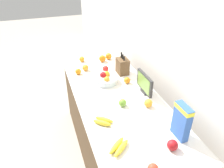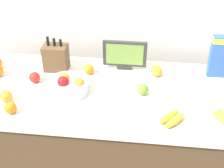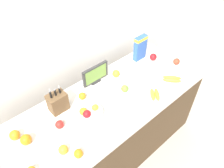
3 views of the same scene
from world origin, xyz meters
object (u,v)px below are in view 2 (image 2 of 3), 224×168
(apple_middle, at_px, (35,77))
(orange_front_center, at_px, (11,108))
(knife_block, at_px, (56,57))
(small_monitor, at_px, (125,55))
(fruit_bowl, at_px, (68,85))
(apple_by_knife_block, at_px, (143,89))
(banana_bunch_right, at_px, (172,119))
(cereal_box, at_px, (222,55))
(orange_front_left, at_px, (89,69))
(orange_by_cereal, at_px, (6,96))
(orange_mid_left, at_px, (157,71))

(apple_middle, relative_size, orange_front_center, 1.03)
(knife_block, xyz_separation_m, small_monitor, (0.47, 0.05, 0.02))
(small_monitor, xyz_separation_m, apple_middle, (-0.58, -0.23, -0.08))
(fruit_bowl, distance_m, apple_by_knife_block, 0.47)
(fruit_bowl, bearing_deg, banana_bunch_right, -19.19)
(cereal_box, height_order, orange_front_left, cereal_box)
(apple_middle, bearing_deg, banana_bunch_right, -18.63)
(apple_by_knife_block, relative_size, orange_front_left, 1.05)
(banana_bunch_right, xyz_separation_m, orange_by_cereal, (-0.99, 0.07, 0.02))
(banana_bunch_right, xyz_separation_m, apple_middle, (-0.88, 0.30, 0.02))
(cereal_box, relative_size, fruit_bowl, 1.10)
(apple_middle, xyz_separation_m, orange_by_cereal, (-0.10, -0.22, 0.00))
(knife_block, xyz_separation_m, banana_bunch_right, (0.78, -0.48, -0.07))
(small_monitor, bearing_deg, orange_mid_left, -15.67)
(knife_block, distance_m, orange_front_left, 0.25)
(small_monitor, relative_size, fruit_bowl, 1.13)
(fruit_bowl, xyz_separation_m, orange_mid_left, (0.56, 0.24, -0.00))
(fruit_bowl, height_order, banana_bunch_right, fruit_bowl)
(cereal_box, xyz_separation_m, orange_front_left, (-0.88, -0.08, -0.12))
(orange_mid_left, distance_m, orange_by_cereal, 0.98)
(fruit_bowl, height_order, orange_front_left, fruit_bowl)
(small_monitor, height_order, cereal_box, cereal_box)
(apple_middle, height_order, orange_by_cereal, orange_by_cereal)
(banana_bunch_right, bearing_deg, apple_middle, 161.37)
(orange_front_center, xyz_separation_m, orange_front_left, (0.37, 0.47, -0.00))
(small_monitor, height_order, orange_by_cereal, small_monitor)
(orange_front_center, bearing_deg, small_monitor, 42.22)
(cereal_box, distance_m, orange_by_cereal, 1.40)
(apple_middle, height_order, orange_front_center, apple_middle)
(fruit_bowl, bearing_deg, orange_front_left, 66.17)
(banana_bunch_right, bearing_deg, orange_front_left, 141.05)
(banana_bunch_right, relative_size, orange_front_left, 2.57)
(knife_block, height_order, banana_bunch_right, knife_block)
(fruit_bowl, xyz_separation_m, apple_middle, (-0.24, 0.07, -0.01))
(orange_front_center, xyz_separation_m, orange_mid_left, (0.84, 0.49, 0.00))
(fruit_bowl, bearing_deg, small_monitor, 42.44)
(banana_bunch_right, distance_m, apple_middle, 0.93)
(small_monitor, relative_size, orange_mid_left, 3.83)
(cereal_box, xyz_separation_m, orange_mid_left, (-0.42, -0.05, -0.12))
(apple_middle, bearing_deg, orange_front_center, -96.34)
(cereal_box, height_order, fruit_bowl, cereal_box)
(small_monitor, height_order, apple_middle, small_monitor)
(banana_bunch_right, bearing_deg, orange_front_center, -178.29)
(apple_by_knife_block, distance_m, apple_middle, 0.71)
(orange_front_center, distance_m, orange_by_cereal, 0.12)
(knife_block, height_order, orange_front_center, knife_block)
(apple_middle, bearing_deg, orange_mid_left, 11.82)
(cereal_box, distance_m, orange_mid_left, 0.44)
(banana_bunch_right, xyz_separation_m, orange_front_center, (-0.92, -0.03, 0.01))
(knife_block, distance_m, orange_front_center, 0.53)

